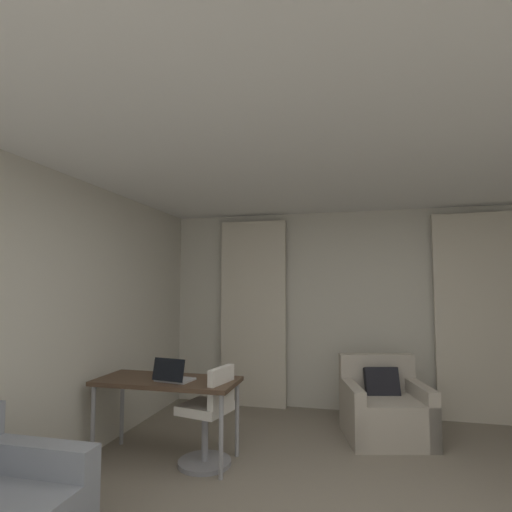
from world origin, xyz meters
The scene contains 9 objects.
wall_window centered at (0.00, 3.03, 1.30)m, with size 5.12×0.06×2.60m.
wall_left centered at (-2.53, 0.00, 1.30)m, with size 0.06×6.12×2.60m.
ceiling centered at (0.00, 0.00, 2.63)m, with size 5.12×6.12×0.06m, color white.
curtain_left_panel centered at (-1.38, 2.90, 1.25)m, with size 0.90×0.06×2.50m.
curtain_right_panel centered at (1.38, 2.90, 1.25)m, with size 0.90×0.06×2.50m.
armchair centered at (0.27, 2.11, 0.29)m, with size 0.99×0.95×0.83m.
desk centered at (-1.75, 1.07, 0.67)m, with size 1.33×0.58×0.74m.
desk_chair centered at (-1.32, 1.05, 0.39)m, with size 0.48×0.48×0.88m.
laptop centered at (-1.65, 0.99, 0.78)m, with size 0.35×0.29×0.22m.
Camera 1 is at (-0.01, -2.51, 1.60)m, focal length 28.52 mm.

